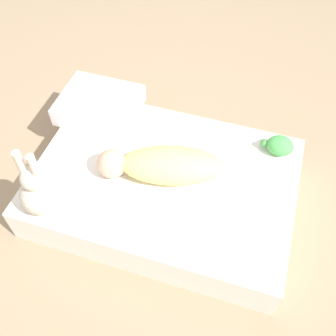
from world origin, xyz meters
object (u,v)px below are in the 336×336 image
at_px(swaddled_baby, 163,165).
at_px(turtle_plush, 279,146).
at_px(bunny_plush, 39,191).
at_px(pillow, 99,105).

xyz_separation_m(swaddled_baby, turtle_plush, (-0.47, -0.29, -0.03)).
relative_size(bunny_plush, turtle_plush, 2.23).
xyz_separation_m(swaddled_baby, pillow, (0.43, -0.29, -0.02)).
bearing_deg(swaddled_baby, pillow, -48.54).
xyz_separation_m(pillow, turtle_plush, (-0.90, -0.01, -0.01)).
xyz_separation_m(pillow, bunny_plush, (-0.01, 0.60, 0.06)).
bearing_deg(bunny_plush, pillow, -89.10).
bearing_deg(turtle_plush, swaddled_baby, 31.75).
height_order(bunny_plush, turtle_plush, bunny_plush).
distance_m(bunny_plush, turtle_plush, 1.08).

